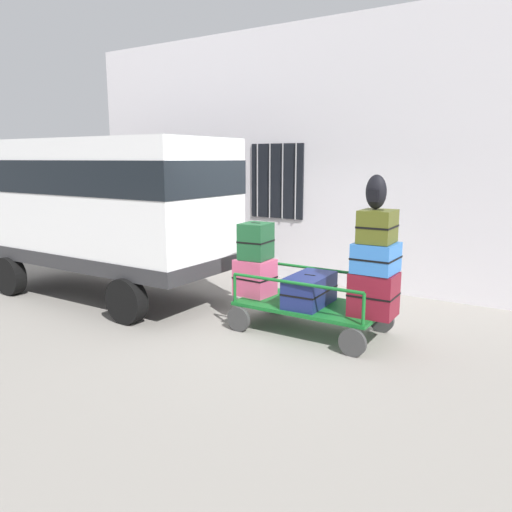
# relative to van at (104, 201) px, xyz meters

# --- Properties ---
(ground_plane) EXTENTS (40.00, 40.00, 0.00)m
(ground_plane) POSITION_rel_van_xyz_m (2.96, 0.36, -1.71)
(ground_plane) COLOR gray
(building_wall) EXTENTS (12.00, 0.38, 5.00)m
(building_wall) POSITION_rel_van_xyz_m (2.96, 3.05, 0.79)
(building_wall) COLOR silver
(building_wall) RESTS_ON ground
(van) EXTENTS (4.75, 2.07, 2.78)m
(van) POSITION_rel_van_xyz_m (0.00, 0.00, 0.00)
(van) COLOR white
(van) RESTS_ON ground
(luggage_cart) EXTENTS (2.10, 1.14, 0.41)m
(luggage_cart) POSITION_rel_van_xyz_m (4.00, 0.20, -1.36)
(luggage_cart) COLOR #146023
(luggage_cart) RESTS_ON ground
(cart_railing) EXTENTS (2.00, 1.01, 0.43)m
(cart_railing) POSITION_rel_van_xyz_m (4.00, 0.20, -0.94)
(cart_railing) COLOR #146023
(cart_railing) RESTS_ON luggage_cart
(suitcase_left_bottom) EXTENTS (0.56, 0.50, 0.55)m
(suitcase_left_bottom) POSITION_rel_van_xyz_m (3.07, 0.19, -1.02)
(suitcase_left_bottom) COLOR #CC4C72
(suitcase_left_bottom) RESTS_ON luggage_cart
(suitcase_left_middle) EXTENTS (0.45, 0.49, 0.55)m
(suitcase_left_middle) POSITION_rel_van_xyz_m (3.07, 0.21, -0.47)
(suitcase_left_middle) COLOR #194C28
(suitcase_left_middle) RESTS_ON suitcase_left_bottom
(suitcase_midleft_bottom) EXTENTS (0.54, 0.91, 0.43)m
(suitcase_midleft_bottom) POSITION_rel_van_xyz_m (4.00, 0.17, -1.08)
(suitcase_midleft_bottom) COLOR navy
(suitcase_midleft_bottom) RESTS_ON luggage_cart
(suitcase_center_bottom) EXTENTS (0.60, 0.50, 0.58)m
(suitcase_center_bottom) POSITION_rel_van_xyz_m (4.94, 0.17, -1.00)
(suitcase_center_bottom) COLOR maroon
(suitcase_center_bottom) RESTS_ON luggage_cart
(suitcase_center_middle) EXTENTS (0.53, 0.55, 0.39)m
(suitcase_center_middle) POSITION_rel_van_xyz_m (4.94, 0.19, -0.52)
(suitcase_center_middle) COLOR #3372C6
(suitcase_center_middle) RESTS_ON suitcase_center_bottom
(suitcase_center_top) EXTENTS (0.44, 0.50, 0.43)m
(suitcase_center_top) POSITION_rel_van_xyz_m (4.94, 0.19, -0.11)
(suitcase_center_top) COLOR #4C5119
(suitcase_center_top) RESTS_ON suitcase_center_middle
(backpack) EXTENTS (0.27, 0.22, 0.44)m
(backpack) POSITION_rel_van_xyz_m (4.89, 0.20, 0.33)
(backpack) COLOR black
(backpack) RESTS_ON suitcase_center_top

